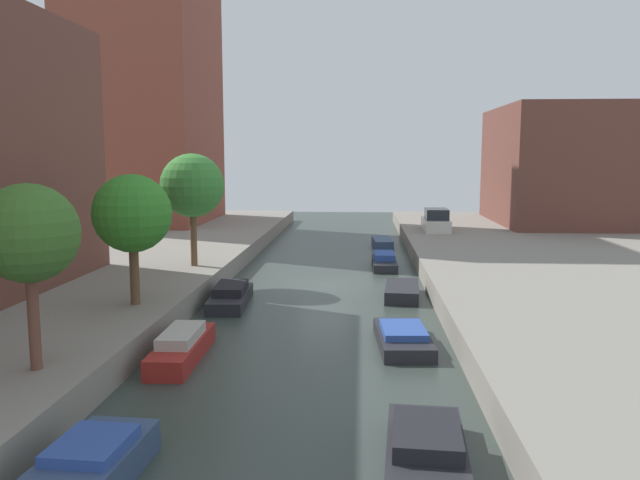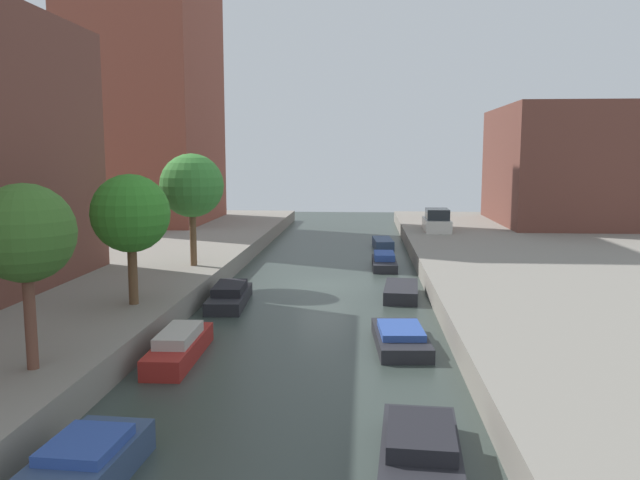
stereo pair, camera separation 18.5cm
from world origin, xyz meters
The scene contains 17 objects.
ground_plane centered at (0.00, 0.00, 0.00)m, with size 84.00×84.00×0.00m, color #333D38.
quay_left centered at (-15.00, 0.00, 0.50)m, with size 20.00×64.00×1.00m, color gray.
quay_right centered at (15.00, 0.00, 0.50)m, with size 20.00×64.00×1.00m, color gray.
apartment_tower_far centered at (-16.00, 21.01, 14.94)m, with size 10.00×13.12×27.89m, color brown.
low_block_right centered at (18.00, 21.83, 5.72)m, with size 10.00×14.40×9.44m, color brown.
street_tree_0 centered at (-6.56, -16.02, 4.54)m, with size 2.54×2.54×4.84m.
street_tree_1 centered at (-6.56, -8.74, 4.39)m, with size 2.89×2.89×4.86m.
street_tree_2 centered at (-6.56, -0.34, 5.02)m, with size 3.18×3.18×5.63m.
parked_car centered at (7.36, 15.46, 1.69)m, with size 1.90×4.53×1.66m.
moored_boat_left_0 centered at (-3.48, -19.72, 0.41)m, with size 1.78×3.20×0.91m.
moored_boat_left_1 centered at (-3.87, -12.02, 0.42)m, with size 1.30×4.47×0.99m.
moored_boat_left_2 centered at (-3.87, -4.43, 0.38)m, with size 1.74×4.59×0.91m.
moored_boat_right_0 centered at (3.26, -18.60, 0.38)m, with size 1.91×3.97×0.90m.
moored_boat_right_1 centered at (3.32, -10.13, 0.31)m, with size 1.96×4.15×0.71m.
moored_boat_right_2 centered at (3.77, -2.55, 0.29)m, with size 1.77×3.71×0.58m.
moored_boat_right_3 centered at (3.22, 5.40, 0.35)m, with size 1.41×4.24×0.85m.
moored_boat_right_4 centered at (3.37, 13.35, 0.33)m, with size 1.49×3.67×0.66m.
Camera 2 is at (2.04, -31.38, 6.52)m, focal length 35.53 mm.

